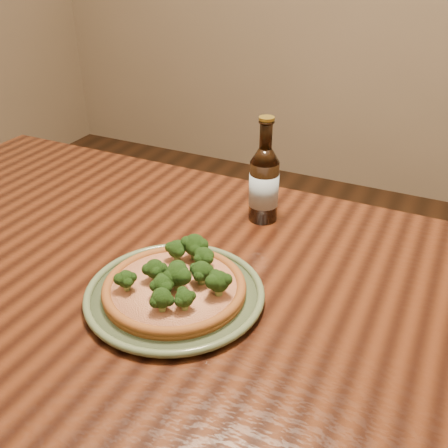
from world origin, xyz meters
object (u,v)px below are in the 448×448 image
at_px(table, 164,308).
at_px(pizza, 176,285).
at_px(plate, 175,294).
at_px(beer_bottle, 264,183).

distance_m(table, pizza, 0.15).
height_order(table, pizza, pizza).
bearing_deg(pizza, plate, -120.84).
bearing_deg(beer_bottle, table, -124.95).
distance_m(pizza, beer_bottle, 0.34).
bearing_deg(pizza, beer_bottle, 85.17).
bearing_deg(table, plate, -42.88).
xyz_separation_m(table, plate, (0.07, -0.06, 0.10)).
relative_size(table, beer_bottle, 6.68).
xyz_separation_m(plate, beer_bottle, (0.03, 0.34, 0.08)).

